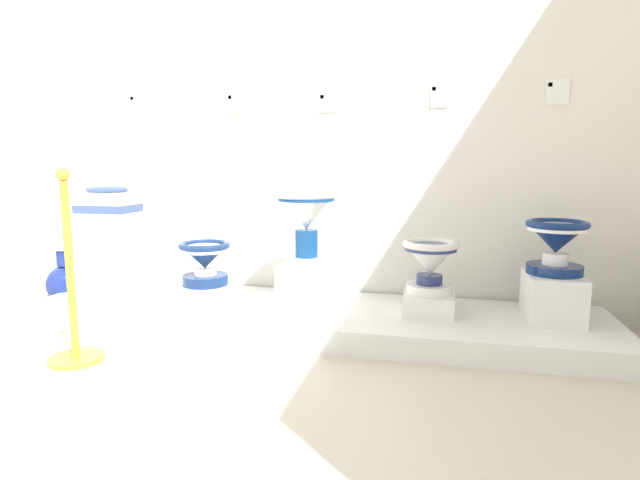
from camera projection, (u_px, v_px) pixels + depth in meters
wall_back at (328, 87)px, 3.32m from camera, size 4.12×0.06×2.96m
display_platform at (311, 317)px, 3.08m from camera, size 3.44×0.83×0.13m
plinth_block_broad_patterned at (113, 277)px, 3.39m from camera, size 0.35×0.39×0.22m
antique_toilet_broad_patterned at (110, 223)px, 3.33m from camera, size 0.34×0.26×0.49m
plinth_block_central_ornate at (206, 293)px, 3.19m from camera, size 0.33×0.39×0.11m
antique_toilet_central_ornate at (205, 259)px, 3.16m from camera, size 0.32×0.32×0.27m
plinth_block_leftmost at (307, 286)px, 3.05m from camera, size 0.30×0.32×0.27m
antique_toilet_leftmost at (306, 214)px, 2.98m from camera, size 0.36×0.36×0.43m
plinth_block_squat_floral at (429, 302)px, 2.95m from camera, size 0.28×0.32×0.12m
antique_toilet_squat_floral at (430, 260)px, 2.91m from camera, size 0.32×0.32×0.30m
plinth_block_slender_white at (552, 296)px, 2.82m from camera, size 0.29×0.39×0.26m
antique_toilet_slender_white at (556, 241)px, 2.77m from camera, size 0.33×0.33×0.29m
info_placard_first at (136, 103)px, 3.61m from camera, size 0.09×0.01×0.13m
info_placard_second at (235, 103)px, 3.44m from camera, size 0.11×0.01×0.14m
info_placard_third at (327, 102)px, 3.30m from camera, size 0.11×0.01×0.12m
info_placard_fourth at (439, 95)px, 3.13m from camera, size 0.11×0.01×0.14m
info_placard_fifth at (557, 92)px, 2.98m from camera, size 0.13×0.01×0.15m
decorative_vase_corner at (66, 282)px, 3.51m from camera, size 0.25×0.25×0.43m
stanchion_post_near_left at (73, 309)px, 2.54m from camera, size 0.27×0.27×0.97m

